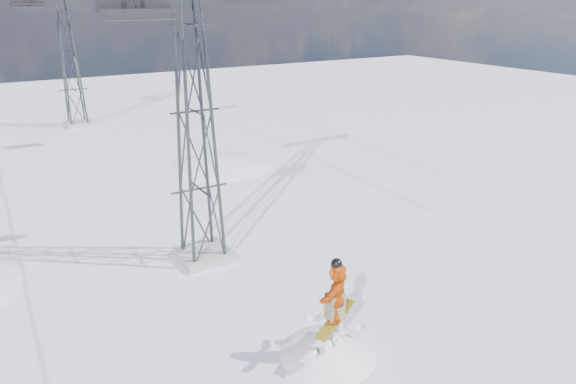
% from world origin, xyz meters
% --- Properties ---
extents(snow_terrain, '(39.00, 37.00, 22.00)m').
position_xyz_m(snow_terrain, '(-4.77, 21.24, -9.59)').
color(snow_terrain, white).
rests_on(snow_terrain, ground).
extents(lift_tower_near, '(5.20, 1.80, 11.43)m').
position_xyz_m(lift_tower_near, '(0.80, 8.00, 5.47)').
color(lift_tower_near, '#999999').
rests_on(lift_tower_near, ground).
extents(lift_tower_far, '(5.20, 1.80, 11.43)m').
position_xyz_m(lift_tower_far, '(0.80, 33.00, 5.47)').
color(lift_tower_far, '#999999').
rests_on(lift_tower_far, ground).
extents(lift_chair_near, '(1.94, 0.56, 2.40)m').
position_xyz_m(lift_chair_near, '(-1.40, 5.85, 8.93)').
color(lift_chair_near, black).
rests_on(lift_chair_near, ground).
extents(lift_chair_mid, '(2.14, 0.61, 2.65)m').
position_xyz_m(lift_chair_mid, '(3.00, 24.30, 8.73)').
color(lift_chair_mid, black).
rests_on(lift_chair_mid, ground).
extents(lift_chair_far, '(1.92, 0.55, 2.38)m').
position_xyz_m(lift_chair_far, '(-1.40, 31.31, 8.94)').
color(lift_chair_far, black).
rests_on(lift_chair_far, ground).
extents(lift_chair_extra, '(2.10, 0.60, 2.60)m').
position_xyz_m(lift_chair_extra, '(-1.40, 32.93, 8.77)').
color(lift_chair_extra, black).
rests_on(lift_chair_extra, ground).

